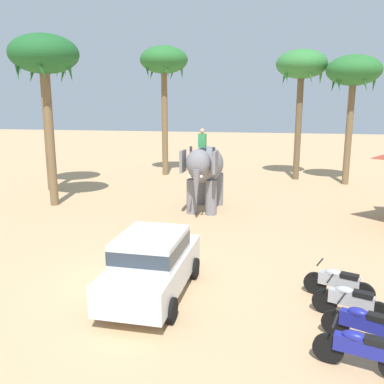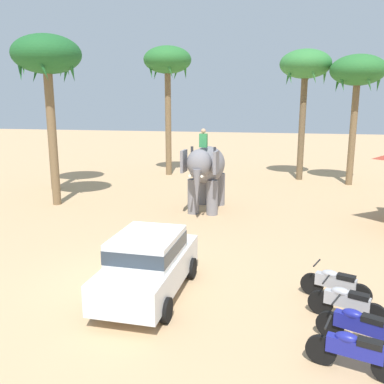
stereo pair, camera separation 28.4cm
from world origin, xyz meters
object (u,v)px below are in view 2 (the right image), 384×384
object	(u,v)px
palm_tree_left_of_road	(46,58)
palm_tree_leaning_seaward	(168,64)
motorcycle_nearest_camera	(354,351)
motorcycle_second_in_row	(359,326)
motorcycle_mid_row	(347,303)
palm_tree_near_hut	(47,59)
motorcycle_fourth_in_row	(335,284)
palm_tree_behind_elephant	(305,68)
elephant_with_mahout	(206,169)
car_sedan_foreground	(148,262)
palm_tree_far_back	(358,74)

from	to	relation	value
palm_tree_left_of_road	palm_tree_leaning_seaward	distance (m)	8.16
motorcycle_nearest_camera	motorcycle_second_in_row	xyz separation A→B (m)	(0.24, 0.94, 0.00)
motorcycle_mid_row	palm_tree_near_hut	size ratio (longest dim) A/B	0.21
motorcycle_fourth_in_row	palm_tree_behind_elephant	distance (m)	18.69
palm_tree_near_hut	palm_tree_left_of_road	distance (m)	3.95
motorcycle_nearest_camera	palm_tree_left_of_road	distance (m)	21.43
elephant_with_mahout	palm_tree_left_of_road	size ratio (longest dim) A/B	0.45
motorcycle_second_in_row	motorcycle_mid_row	xyz separation A→B (m)	(-0.10, 1.04, 0.00)
car_sedan_foreground	elephant_with_mahout	xyz separation A→B (m)	(-0.10, 8.98, 1.06)
motorcycle_mid_row	motorcycle_nearest_camera	bearing A→B (deg)	-94.08
motorcycle_fourth_in_row	palm_tree_near_hut	xyz separation A→B (m)	(-12.39, 7.87, 6.51)
motorcycle_second_in_row	palm_tree_leaning_seaward	world-z (taller)	palm_tree_leaning_seaward
elephant_with_mahout	car_sedan_foreground	bearing A→B (deg)	-89.37
motorcycle_mid_row	palm_tree_behind_elephant	xyz separation A→B (m)	(-0.40, 18.48, 6.65)
palm_tree_near_hut	palm_tree_leaning_seaward	xyz separation A→B (m)	(3.18, 9.60, 0.54)
motorcycle_second_in_row	palm_tree_near_hut	world-z (taller)	palm_tree_near_hut
palm_tree_far_back	palm_tree_leaning_seaward	world-z (taller)	palm_tree_leaning_seaward
motorcycle_fourth_in_row	palm_tree_far_back	bearing A→B (deg)	80.64
palm_tree_near_hut	motorcycle_fourth_in_row	bearing A→B (deg)	-32.44
motorcycle_second_in_row	palm_tree_behind_elephant	world-z (taller)	palm_tree_behind_elephant
motorcycle_nearest_camera	palm_tree_behind_elephant	world-z (taller)	palm_tree_behind_elephant
motorcycle_nearest_camera	palm_tree_leaning_seaward	size ratio (longest dim) A/B	0.20
motorcycle_nearest_camera	palm_tree_behind_elephant	xyz separation A→B (m)	(-0.25, 20.47, 6.65)
motorcycle_nearest_camera	palm_tree_leaning_seaward	xyz separation A→B (m)	(-9.20, 20.48, 7.04)
car_sedan_foreground	palm_tree_behind_elephant	world-z (taller)	palm_tree_behind_elephant
car_sedan_foreground	palm_tree_leaning_seaward	world-z (taller)	palm_tree_leaning_seaward
car_sedan_foreground	palm_tree_behind_elephant	xyz separation A→B (m)	(4.52, 18.16, 6.18)
motorcycle_mid_row	palm_tree_far_back	distance (m)	18.56
elephant_with_mahout	motorcycle_nearest_camera	xyz separation A→B (m)	(4.88, -11.29, -1.53)
motorcycle_mid_row	palm_tree_leaning_seaward	size ratio (longest dim) A/B	0.20
motorcycle_fourth_in_row	palm_tree_left_of_road	bearing A→B (deg)	142.17
motorcycle_fourth_in_row	palm_tree_far_back	xyz separation A→B (m)	(2.69, 16.29, 6.18)
car_sedan_foreground	motorcycle_mid_row	size ratio (longest dim) A/B	2.41
palm_tree_far_back	motorcycle_nearest_camera	bearing A→B (deg)	-97.95
palm_tree_near_hut	palm_tree_leaning_seaward	distance (m)	10.13
motorcycle_second_in_row	palm_tree_far_back	xyz separation A→B (m)	(2.45, 18.36, 6.18)
car_sedan_foreground	motorcycle_second_in_row	xyz separation A→B (m)	(5.02, -1.37, -0.46)
motorcycle_fourth_in_row	palm_tree_left_of_road	size ratio (longest dim) A/B	0.20
car_sedan_foreground	motorcycle_mid_row	xyz separation A→B (m)	(4.92, -0.33, -0.46)
elephant_with_mahout	palm_tree_behind_elephant	bearing A→B (deg)	63.27
palm_tree_behind_elephant	palm_tree_near_hut	size ratio (longest dim) A/B	1.02
elephant_with_mahout	palm_tree_far_back	world-z (taller)	palm_tree_far_back
elephant_with_mahout	palm_tree_far_back	xyz separation A→B (m)	(7.57, 8.01, 4.66)
motorcycle_mid_row	elephant_with_mahout	bearing A→B (deg)	118.33
car_sedan_foreground	motorcycle_second_in_row	size ratio (longest dim) A/B	2.45
motorcycle_mid_row	palm_tree_near_hut	bearing A→B (deg)	144.62
motorcycle_second_in_row	motorcycle_mid_row	distance (m)	1.05
elephant_with_mahout	motorcycle_mid_row	xyz separation A→B (m)	(5.02, -9.31, -1.53)
car_sedan_foreground	palm_tree_left_of_road	size ratio (longest dim) A/B	0.48
motorcycle_nearest_camera	palm_tree_far_back	xyz separation A→B (m)	(2.69, 19.30, 6.18)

